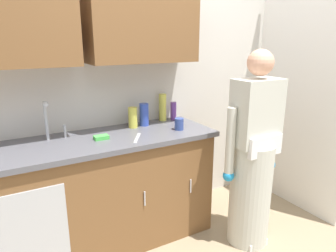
{
  "coord_description": "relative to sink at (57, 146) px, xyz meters",
  "views": [
    {
      "loc": [
        -1.16,
        -1.57,
        1.69
      ],
      "look_at": [
        0.03,
        0.55,
        1.0
      ],
      "focal_mm": 32.94,
      "sensor_mm": 36.0,
      "label": 1
    }
  ],
  "objects": [
    {
      "name": "knife_on_counter",
      "position": [
        0.57,
        -0.16,
        0.02
      ],
      "size": [
        0.15,
        0.22,
        0.01
      ],
      "primitive_type": "cube",
      "rotation": [
        0.0,
        0.0,
        1.01
      ],
      "color": "silver",
      "rests_on": "countertop"
    },
    {
      "name": "bottle_water_short",
      "position": [
        0.67,
        0.14,
        0.1
      ],
      "size": [
        0.08,
        0.08,
        0.18
      ],
      "primitive_type": "cylinder",
      "color": "#D8D14C",
      "rests_on": "countertop"
    },
    {
      "name": "closet_door_panel",
      "position": [
        2.27,
        -0.31,
        0.12
      ],
      "size": [
        0.04,
        1.1,
        2.1
      ],
      "primitive_type": "cube",
      "rotation": [
        0.0,
        0.0,
        1.57
      ],
      "color": "silver",
      "rests_on": "ground"
    },
    {
      "name": "bottle_dish_liquid",
      "position": [
        1.01,
        0.22,
        0.14
      ],
      "size": [
        0.07,
        0.07,
        0.25
      ],
      "primitive_type": "cylinder",
      "color": "#D8D14C",
      "rests_on": "countertop"
    },
    {
      "name": "bottle_soap",
      "position": [
        1.11,
        0.2,
        0.1
      ],
      "size": [
        0.06,
        0.06,
        0.17
      ],
      "primitive_type": "cylinder",
      "color": "#66388C",
      "rests_on": "countertop"
    },
    {
      "name": "sponge",
      "position": [
        0.32,
        -0.04,
        0.03
      ],
      "size": [
        0.11,
        0.07,
        0.03
      ],
      "primitive_type": "cube",
      "color": "#4CBF4C",
      "rests_on": "countertop"
    },
    {
      "name": "counter_cabinet",
      "position": [
        0.27,
        -0.01,
        -0.48
      ],
      "size": [
        1.9,
        0.62,
        0.9
      ],
      "color": "brown",
      "rests_on": "ground"
    },
    {
      "name": "person_at_sink",
      "position": [
        1.4,
        -0.59,
        -0.23
      ],
      "size": [
        0.55,
        0.34,
        1.62
      ],
      "color": "white",
      "rests_on": "ground"
    },
    {
      "name": "cup_by_sink",
      "position": [
        0.98,
        -0.12,
        0.06
      ],
      "size": [
        0.08,
        0.08,
        0.1
      ],
      "primitive_type": "cylinder",
      "color": "#33478C",
      "rests_on": "countertop"
    },
    {
      "name": "countertop",
      "position": [
        0.27,
        -0.01,
        -0.01
      ],
      "size": [
        1.96,
        0.66,
        0.04
      ],
      "primitive_type": "cube",
      "color": "#595960",
      "rests_on": "counter_cabinet"
    },
    {
      "name": "sink",
      "position": [
        0.0,
        0.0,
        0.0
      ],
      "size": [
        0.5,
        0.36,
        0.35
      ],
      "color": "#B7BABF",
      "rests_on": "counter_cabinet"
    },
    {
      "name": "kitchen_wall_with_uppers",
      "position": [
        0.68,
        0.29,
        0.55
      ],
      "size": [
        4.8,
        0.44,
        2.7
      ],
      "color": "beige",
      "rests_on": "ground"
    },
    {
      "name": "bottle_cleaner_spray",
      "position": [
        0.78,
        0.15,
        0.11
      ],
      "size": [
        0.08,
        0.08,
        0.2
      ],
      "primitive_type": "cylinder",
      "color": "#334CB2",
      "rests_on": "countertop"
    }
  ]
}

